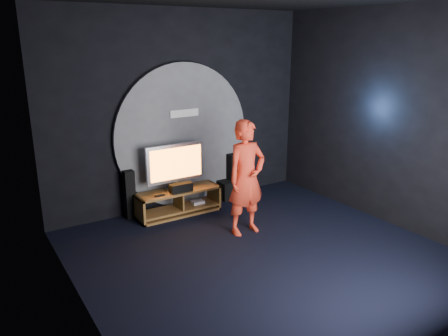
# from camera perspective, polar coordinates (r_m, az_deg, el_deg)

# --- Properties ---
(floor) EXTENTS (5.00, 5.00, 0.00)m
(floor) POSITION_cam_1_polar(r_m,az_deg,el_deg) (6.39, 5.25, -11.35)
(floor) COLOR black
(floor) RESTS_ON ground
(back_wall) EXTENTS (5.00, 0.04, 3.50)m
(back_wall) POSITION_cam_1_polar(r_m,az_deg,el_deg) (7.87, -5.59, 7.47)
(back_wall) COLOR black
(back_wall) RESTS_ON ground
(front_wall) EXTENTS (5.00, 0.04, 3.50)m
(front_wall) POSITION_cam_1_polar(r_m,az_deg,el_deg) (4.18, 27.18, -2.51)
(front_wall) COLOR black
(front_wall) RESTS_ON ground
(left_wall) EXTENTS (0.04, 5.00, 3.50)m
(left_wall) POSITION_cam_1_polar(r_m,az_deg,el_deg) (4.72, -19.07, 0.49)
(left_wall) COLOR black
(left_wall) RESTS_ON ground
(right_wall) EXTENTS (0.04, 5.00, 3.50)m
(right_wall) POSITION_cam_1_polar(r_m,az_deg,el_deg) (7.56, 20.96, 6.08)
(right_wall) COLOR black
(right_wall) RESTS_ON ground
(wall_disc_panel) EXTENTS (2.60, 0.11, 2.60)m
(wall_disc_panel) POSITION_cam_1_polar(r_m,az_deg,el_deg) (7.90, -5.31, 4.21)
(wall_disc_panel) COLOR #515156
(wall_disc_panel) RESTS_ON ground
(media_console) EXTENTS (1.49, 0.45, 0.45)m
(media_console) POSITION_cam_1_polar(r_m,az_deg,el_deg) (7.74, -5.91, -4.64)
(media_console) COLOR olive
(media_console) RESTS_ON ground
(tv) EXTENTS (1.08, 0.22, 0.81)m
(tv) POSITION_cam_1_polar(r_m,az_deg,el_deg) (7.58, -6.34, 0.44)
(tv) COLOR silver
(tv) RESTS_ON media_console
(center_speaker) EXTENTS (0.40, 0.15, 0.15)m
(center_speaker) POSITION_cam_1_polar(r_m,az_deg,el_deg) (7.53, -5.65, -2.56)
(center_speaker) COLOR black
(center_speaker) RESTS_ON media_console
(remote) EXTENTS (0.18, 0.05, 0.02)m
(remote) POSITION_cam_1_polar(r_m,az_deg,el_deg) (7.39, -8.37, -3.57)
(remote) COLOR black
(remote) RESTS_ON media_console
(tower_speaker_left) EXTENTS (0.17, 0.19, 0.85)m
(tower_speaker_left) POSITION_cam_1_polar(r_m,az_deg,el_deg) (7.64, -12.27, -3.38)
(tower_speaker_left) COLOR black
(tower_speaker_left) RESTS_ON ground
(tower_speaker_right) EXTENTS (0.17, 0.19, 0.85)m
(tower_speaker_right) POSITION_cam_1_polar(r_m,az_deg,el_deg) (8.48, 1.14, -0.99)
(tower_speaker_right) COLOR black
(tower_speaker_right) RESTS_ON ground
(subwoofer) EXTENTS (0.32, 0.32, 0.35)m
(subwoofer) POSITION_cam_1_polar(r_m,az_deg,el_deg) (8.44, 0.45, -2.87)
(subwoofer) COLOR black
(subwoofer) RESTS_ON ground
(player) EXTENTS (0.67, 0.45, 1.82)m
(player) POSITION_cam_1_polar(r_m,az_deg,el_deg) (6.77, 2.94, -1.29)
(player) COLOR red
(player) RESTS_ON ground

